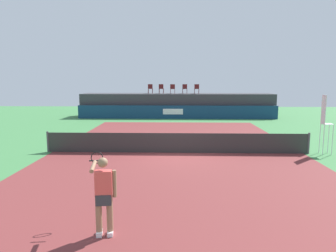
% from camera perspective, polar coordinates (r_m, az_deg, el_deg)
% --- Properties ---
extents(ground_plane, '(48.00, 48.00, 0.00)m').
position_cam_1_polar(ground_plane, '(17.91, 1.61, -2.72)').
color(ground_plane, '#3D7A42').
extents(court_inner, '(12.00, 22.00, 0.00)m').
position_cam_1_polar(court_inner, '(14.98, 1.57, -4.89)').
color(court_inner, maroon).
rests_on(court_inner, ground).
extents(sponsor_wall, '(18.00, 0.22, 1.20)m').
position_cam_1_polar(sponsor_wall, '(28.22, 1.67, 2.54)').
color(sponsor_wall, navy).
rests_on(sponsor_wall, ground).
extents(spectator_platform, '(18.00, 2.80, 2.20)m').
position_cam_1_polar(spectator_platform, '(29.97, 1.68, 3.83)').
color(spectator_platform, '#38383D').
rests_on(spectator_platform, ground).
extents(spectator_chair_far_left, '(0.45, 0.45, 0.89)m').
position_cam_1_polar(spectator_chair_far_left, '(30.19, -3.24, 6.88)').
color(spectator_chair_far_left, '#561919').
rests_on(spectator_chair_far_left, spectator_platform).
extents(spectator_chair_left, '(0.48, 0.48, 0.89)m').
position_cam_1_polar(spectator_chair_left, '(29.98, -1.24, 6.88)').
color(spectator_chair_left, '#561919').
rests_on(spectator_chair_left, spectator_platform).
extents(spectator_chair_center, '(0.44, 0.44, 0.89)m').
position_cam_1_polar(spectator_chair_center, '(29.55, 0.84, 6.86)').
color(spectator_chair_center, '#561919').
rests_on(spectator_chair_center, spectator_platform).
extents(spectator_chair_right, '(0.47, 0.47, 0.89)m').
position_cam_1_polar(spectator_chair_right, '(29.92, 3.08, 6.87)').
color(spectator_chair_right, '#561919').
rests_on(spectator_chair_right, spectator_platform).
extents(spectator_chair_far_right, '(0.45, 0.45, 0.89)m').
position_cam_1_polar(spectator_chair_far_right, '(29.79, 5.26, 6.84)').
color(spectator_chair_far_right, '#561919').
rests_on(spectator_chair_far_right, spectator_platform).
extents(umpire_chair, '(0.45, 0.45, 2.76)m').
position_cam_1_polar(umpire_chair, '(16.21, 26.71, 0.93)').
color(umpire_chair, white).
rests_on(umpire_chair, ground).
extents(tennis_net, '(12.40, 0.02, 0.95)m').
position_cam_1_polar(tennis_net, '(14.88, 1.58, -3.11)').
color(tennis_net, '#2D2D2D').
rests_on(tennis_net, ground).
extents(net_post_near, '(0.10, 0.10, 1.00)m').
position_cam_1_polar(net_post_near, '(16.13, -21.06, -2.69)').
color(net_post_near, '#4C4C51').
rests_on(net_post_near, ground).
extents(net_post_far, '(0.10, 0.10, 1.00)m').
position_cam_1_polar(net_post_far, '(16.10, 24.26, -2.89)').
color(net_post_far, '#4C4C51').
rests_on(net_post_far, ground).
extents(tennis_player, '(0.80, 1.12, 1.77)m').
position_cam_1_polar(tennis_player, '(7.15, -11.67, -11.91)').
color(tennis_player, white).
rests_on(tennis_player, court_inner).
extents(tennis_ball, '(0.07, 0.07, 0.07)m').
position_cam_1_polar(tennis_ball, '(17.13, 16.22, -3.42)').
color(tennis_ball, '#D8EA33').
rests_on(tennis_ball, court_inner).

